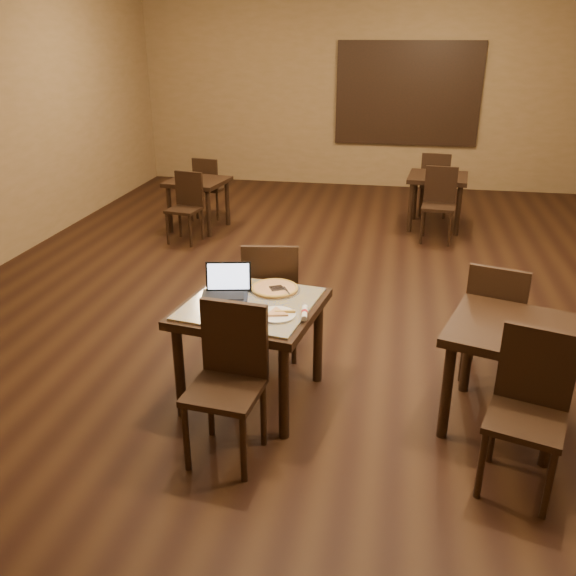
% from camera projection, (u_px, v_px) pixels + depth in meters
% --- Properties ---
extents(ground, '(10.00, 10.00, 0.00)m').
position_uv_depth(ground, '(344.00, 298.00, 6.17)').
color(ground, black).
rests_on(ground, ground).
extents(wall_back, '(8.00, 0.02, 3.00)m').
position_uv_depth(wall_back, '(377.00, 96.00, 10.12)').
color(wall_back, olive).
rests_on(wall_back, ground).
extents(mural, '(2.34, 0.05, 1.64)m').
position_uv_depth(mural, '(408.00, 94.00, 9.98)').
color(mural, '#234E81').
rests_on(mural, wall_back).
extents(tiled_table, '(1.05, 1.05, 0.76)m').
position_uv_depth(tiled_table, '(251.00, 316.00, 4.26)').
color(tiled_table, black).
rests_on(tiled_table, ground).
extents(chair_main_near, '(0.47, 0.47, 0.99)m').
position_uv_depth(chair_main_near, '(229.00, 373.00, 3.74)').
color(chair_main_near, black).
rests_on(chair_main_near, ground).
extents(chair_main_far, '(0.49, 0.49, 1.01)m').
position_uv_depth(chair_main_far, '(271.00, 294.00, 4.85)').
color(chair_main_far, black).
rests_on(chair_main_far, ground).
extents(laptop, '(0.36, 0.32, 0.22)m').
position_uv_depth(laptop, '(227.00, 287.00, 4.32)').
color(laptop, black).
rests_on(laptop, tiled_table).
extents(plate, '(0.25, 0.25, 0.01)m').
position_uv_depth(plate, '(277.00, 315.00, 4.02)').
color(plate, white).
rests_on(plate, tiled_table).
extents(pizza_slice, '(0.21, 0.21, 0.02)m').
position_uv_depth(pizza_slice, '(277.00, 313.00, 4.01)').
color(pizza_slice, beige).
rests_on(pizza_slice, plate).
extents(pizza_pan, '(0.37, 0.37, 0.01)m').
position_uv_depth(pizza_pan, '(275.00, 290.00, 4.41)').
color(pizza_pan, silver).
rests_on(pizza_pan, tiled_table).
extents(pizza_whole, '(0.34, 0.34, 0.02)m').
position_uv_depth(pizza_whole, '(275.00, 288.00, 4.41)').
color(pizza_whole, beige).
rests_on(pizza_whole, pizza_pan).
extents(spatula, '(0.19, 0.25, 0.01)m').
position_uv_depth(spatula, '(277.00, 288.00, 4.38)').
color(spatula, silver).
rests_on(spatula, pizza_whole).
extents(napkin_roll, '(0.06, 0.19, 0.04)m').
position_uv_depth(napkin_roll, '(305.00, 313.00, 4.02)').
color(napkin_roll, white).
rests_on(napkin_roll, tiled_table).
extents(other_table_a, '(0.83, 0.83, 0.72)m').
position_uv_depth(other_table_a, '(437.00, 184.00, 8.19)').
color(other_table_a, black).
rests_on(other_table_a, ground).
extents(other_table_a_chair_near, '(0.44, 0.44, 0.93)m').
position_uv_depth(other_table_a_chair_near, '(439.00, 200.00, 7.73)').
color(other_table_a_chair_near, black).
rests_on(other_table_a_chair_near, ground).
extents(other_table_a_chair_far, '(0.44, 0.44, 0.93)m').
position_uv_depth(other_table_a_chair_far, '(435.00, 181.00, 8.71)').
color(other_table_a_chair_far, black).
rests_on(other_table_a_chair_far, ground).
extents(other_table_b, '(0.83, 0.83, 0.68)m').
position_uv_depth(other_table_b, '(198.00, 188.00, 8.14)').
color(other_table_b, black).
rests_on(other_table_b, ground).
extents(other_table_b_chair_near, '(0.43, 0.43, 0.87)m').
position_uv_depth(other_table_b_chair_near, '(186.00, 203.00, 7.71)').
color(other_table_b_chair_near, black).
rests_on(other_table_b_chair_near, ground).
extents(other_table_b_chair_far, '(0.43, 0.43, 0.87)m').
position_uv_depth(other_table_b_chair_far, '(209.00, 185.00, 8.63)').
color(other_table_b_chair_far, black).
rests_on(other_table_b_chair_far, ground).
extents(other_table_c, '(1.00, 1.00, 0.75)m').
position_uv_depth(other_table_c, '(512.00, 344.00, 3.96)').
color(other_table_c, black).
rests_on(other_table_c, ground).
extents(other_table_c_chair_near, '(0.52, 0.52, 0.97)m').
position_uv_depth(other_table_c_chair_near, '(530.00, 402.00, 3.47)').
color(other_table_c_chair_near, black).
rests_on(other_table_c_chair_near, ground).
extents(other_table_c_chair_far, '(0.52, 0.52, 0.97)m').
position_uv_depth(other_table_c_chair_far, '(495.00, 317.00, 4.51)').
color(other_table_c_chair_far, black).
rests_on(other_table_c_chair_far, ground).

